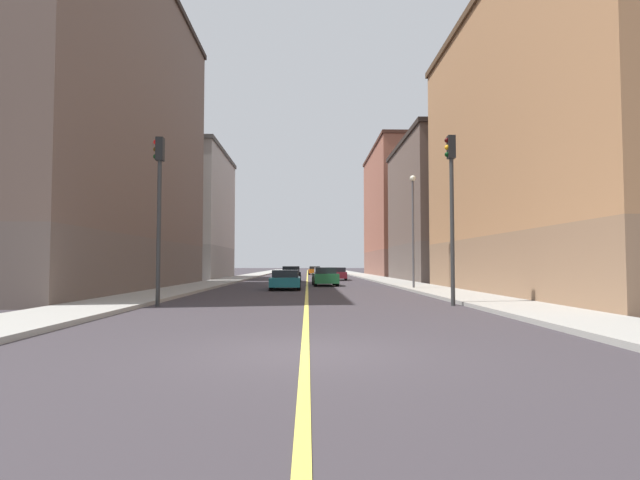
# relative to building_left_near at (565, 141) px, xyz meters

# --- Properties ---
(ground_plane) EXTENTS (400.00, 400.00, 0.00)m
(ground_plane) POSITION_rel_building_left_near_xyz_m (-13.38, -16.12, -8.00)
(ground_plane) COLOR #373136
(ground_plane) RESTS_ON ground
(sidewalk_left) EXTENTS (3.01, 168.00, 0.15)m
(sidewalk_left) POSITION_rel_building_left_near_xyz_m (-5.83, 32.88, -7.93)
(sidewalk_left) COLOR #9E9B93
(sidewalk_left) RESTS_ON ground
(sidewalk_right) EXTENTS (3.01, 168.00, 0.15)m
(sidewalk_right) POSITION_rel_building_left_near_xyz_m (-20.93, 32.88, -7.93)
(sidewalk_right) COLOR #9E9B93
(sidewalk_right) RESTS_ON ground
(lane_center_stripe) EXTENTS (0.16, 154.00, 0.01)m
(lane_center_stripe) POSITION_rel_building_left_near_xyz_m (-13.38, 32.88, -8.00)
(lane_center_stripe) COLOR #E5D14C
(lane_center_stripe) RESTS_ON ground
(building_left_near) EXTENTS (8.95, 23.03, 15.99)m
(building_left_near) POSITION_rel_building_left_near_xyz_m (0.00, 0.00, 0.00)
(building_left_near) COLOR #8F6B4F
(building_left_near) RESTS_ON ground
(building_left_mid) EXTENTS (8.95, 16.32, 13.46)m
(building_left_mid) POSITION_rel_building_left_near_xyz_m (0.00, 22.19, -1.26)
(building_left_mid) COLOR brown
(building_left_mid) RESTS_ON ground
(building_left_far) EXTENTS (8.95, 21.19, 17.64)m
(building_left_far) POSITION_rel_building_left_near_xyz_m (-0.00, 43.71, 0.83)
(building_left_far) COLOR brown
(building_left_far) RESTS_ON ground
(building_right_corner) EXTENTS (8.95, 25.78, 20.01)m
(building_right_corner) POSITION_rel_building_left_near_xyz_m (-26.76, 5.30, 2.01)
(building_right_corner) COLOR brown
(building_right_corner) RESTS_ON ground
(building_right_midblock) EXTENTS (8.95, 15.53, 13.91)m
(building_right_midblock) POSITION_rel_building_left_near_xyz_m (-26.76, 29.28, -1.04)
(building_right_midblock) COLOR gray
(building_right_midblock) RESTS_ON ground
(traffic_light_left_near) EXTENTS (0.40, 0.32, 6.62)m
(traffic_light_left_near) POSITION_rel_building_left_near_xyz_m (-7.75, -6.12, -3.76)
(traffic_light_left_near) COLOR #2D2D2D
(traffic_light_left_near) RESTS_ON ground
(traffic_light_right_near) EXTENTS (0.40, 0.32, 6.48)m
(traffic_light_right_near) POSITION_rel_building_left_near_xyz_m (-19.04, -6.12, -3.84)
(traffic_light_right_near) COLOR #2D2D2D
(traffic_light_right_near) RESTS_ON ground
(street_lamp_left_near) EXTENTS (0.36, 0.36, 7.03)m
(street_lamp_left_near) POSITION_rel_building_left_near_xyz_m (-6.73, 5.71, -3.58)
(street_lamp_left_near) COLOR #4C4C51
(street_lamp_left_near) RESTS_ON ground
(car_teal) EXTENTS (1.95, 4.52, 1.23)m
(car_teal) POSITION_rel_building_left_near_xyz_m (-14.74, 6.56, -7.39)
(car_teal) COLOR #196670
(car_teal) RESTS_ON ground
(car_black) EXTENTS (1.90, 3.99, 1.41)m
(car_black) POSITION_rel_building_left_near_xyz_m (-14.87, 20.38, -7.32)
(car_black) COLOR black
(car_black) RESTS_ON ground
(car_maroon) EXTENTS (1.99, 4.39, 1.27)m
(car_maroon) POSITION_rel_building_left_near_xyz_m (-10.33, 24.84, -7.37)
(car_maroon) COLOR maroon
(car_maroon) RESTS_ON ground
(car_orange) EXTENTS (1.92, 4.49, 1.28)m
(car_orange) POSITION_rel_building_left_near_xyz_m (-12.29, 51.46, -7.36)
(car_orange) COLOR orange
(car_orange) RESTS_ON ground
(car_green) EXTENTS (1.93, 4.15, 1.36)m
(car_green) POSITION_rel_building_left_near_xyz_m (-12.04, 11.97, -7.34)
(car_green) COLOR #1E6B38
(car_green) RESTS_ON ground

